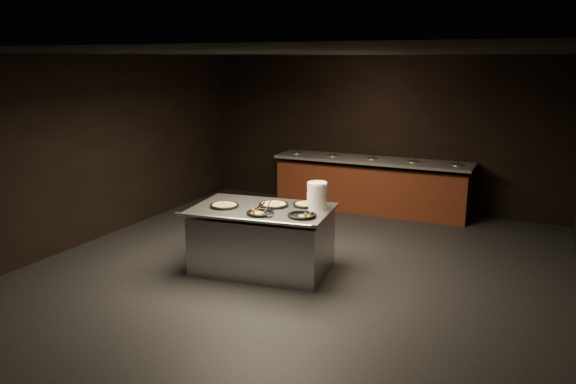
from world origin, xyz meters
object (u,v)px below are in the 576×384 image
Objects in this scene: serving_counter at (262,240)px; pan_veggie_whole at (224,205)px; plate_stack at (317,196)px; pan_cheese_whole at (274,205)px.

pan_veggie_whole reaches higher than serving_counter.
serving_counter is at bearing 20.16° from pan_veggie_whole.
pan_veggie_whole is (-1.16, -0.46, -0.16)m from plate_stack.
pan_veggie_whole is at bearing -158.39° from plate_stack.
plate_stack is (0.68, 0.28, 0.63)m from serving_counter.
pan_cheese_whole is (-0.58, -0.14, -0.16)m from plate_stack.
pan_veggie_whole is at bearing -166.72° from serving_counter.
pan_veggie_whole and pan_cheese_whole have the same top height.
plate_stack is 0.61m from pan_cheese_whole.
serving_counter is 5.03× the size of pan_veggie_whole.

